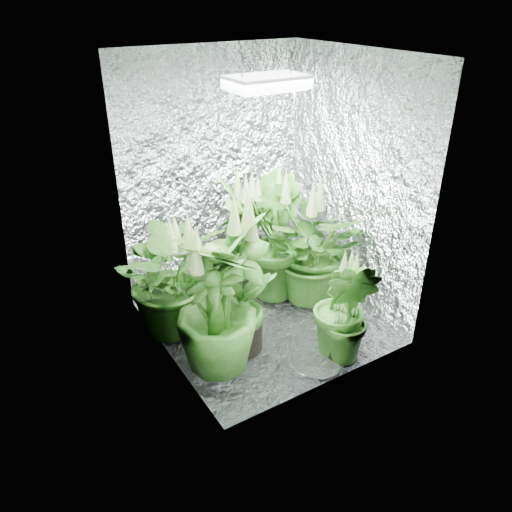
{
  "coord_description": "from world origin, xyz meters",
  "views": [
    {
      "loc": [
        -1.77,
        -2.73,
        2.33
      ],
      "look_at": [
        -0.08,
        0.0,
        0.62
      ],
      "focal_mm": 35.0,
      "sensor_mm": 36.0,
      "label": 1
    }
  ],
  "objects": [
    {
      "name": "plant_e",
      "position": [
        0.51,
        0.07,
        0.5
      ],
      "size": [
        1.13,
        1.13,
        1.05
      ],
      "rotation": [
        0.0,
        0.0,
        3.56
      ],
      "color": "black",
      "rests_on": "ground"
    },
    {
      "name": "plant_g",
      "position": [
        0.24,
        -0.64,
        0.4
      ],
      "size": [
        0.58,
        0.58,
        0.88
      ],
      "rotation": [
        0.0,
        0.0,
        5.16
      ],
      "color": "black",
      "rests_on": "ground"
    },
    {
      "name": "plant_f",
      "position": [
        -0.32,
        -0.17,
        0.54
      ],
      "size": [
        0.8,
        0.8,
        1.19
      ],
      "rotation": [
        0.0,
        0.0,
        3.79
      ],
      "color": "black",
      "rests_on": "ground"
    },
    {
      "name": "plant_c",
      "position": [
        0.27,
        0.33,
        0.52
      ],
      "size": [
        0.66,
        0.66,
        1.13
      ],
      "rotation": [
        0.0,
        0.0,
        1.4
      ],
      "color": "black",
      "rests_on": "ground"
    },
    {
      "name": "plant_d",
      "position": [
        -0.56,
        -0.29,
        0.5
      ],
      "size": [
        0.78,
        0.78,
        1.08
      ],
      "rotation": [
        0.0,
        0.0,
        2.29
      ],
      "color": "black",
      "rests_on": "ground"
    },
    {
      "name": "plant_b",
      "position": [
        0.07,
        0.48,
        0.51
      ],
      "size": [
        0.75,
        0.75,
        1.09
      ],
      "rotation": [
        0.0,
        0.0,
        0.86
      ],
      "color": "black",
      "rests_on": "ground"
    },
    {
      "name": "ground",
      "position": [
        0.0,
        0.0,
        0.0
      ],
      "size": [
        1.6,
        1.6,
        0.0
      ],
      "primitive_type": "plane",
      "color": "silver",
      "rests_on": "ground"
    },
    {
      "name": "plant_a",
      "position": [
        -0.64,
        0.28,
        0.47
      ],
      "size": [
        0.91,
        0.91,
        1.0
      ],
      "rotation": [
        0.0,
        0.0,
        6.16
      ],
      "color": "black",
      "rests_on": "ground"
    },
    {
      "name": "grow_lamp",
      "position": [
        0.0,
        0.0,
        1.83
      ],
      "size": [
        0.5,
        0.3,
        0.22
      ],
      "color": "gray",
      "rests_on": "ceiling"
    },
    {
      "name": "plant_label",
      "position": [
        0.29,
        -0.67,
        0.3
      ],
      "size": [
        0.05,
        0.03,
        0.08
      ],
      "primitive_type": "cube",
      "rotation": [
        -0.21,
        0.0,
        0.02
      ],
      "color": "white",
      "rests_on": "plant_g"
    },
    {
      "name": "ceiling",
      "position": [
        0.0,
        0.0,
        2.0
      ],
      "size": [
        1.6,
        1.6,
        0.01
      ],
      "primitive_type": "cube",
      "color": "silver",
      "rests_on": "walls"
    },
    {
      "name": "circulation_fan",
      "position": [
        0.57,
        0.46,
        0.17
      ],
      "size": [
        0.19,
        0.35,
        0.41
      ],
      "rotation": [
        0.0,
        0.0,
        0.17
      ],
      "color": "black",
      "rests_on": "ground"
    },
    {
      "name": "walls",
      "position": [
        0.0,
        0.0,
        1.0
      ],
      "size": [
        1.62,
        1.62,
        2.0
      ],
      "color": "silver",
      "rests_on": "ground"
    }
  ]
}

